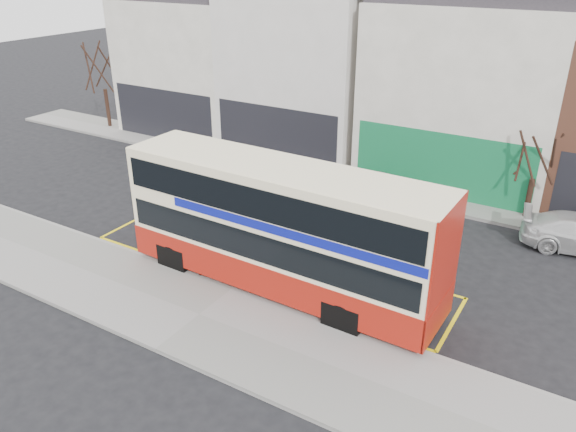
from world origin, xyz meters
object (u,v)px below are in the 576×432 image
Objects in this scene: bus_stop_post at (198,233)px; car_grey at (382,192)px; car_silver at (180,154)px; double_decker_bus at (281,227)px; street_tree_left at (100,54)px; street_tree_right at (540,144)px.

car_grey is (2.98, 9.40, -1.22)m from bus_stop_post.
bus_stop_post is 0.76× the size of car_silver.
bus_stop_post is at bearing -158.63° from double_decker_bus.
car_silver is (-11.22, 7.69, -1.71)m from double_decker_bus.
double_decker_bus is 22.75m from street_tree_left.
street_tree_left is (-19.94, 10.70, 2.40)m from double_decker_bus.
double_decker_bus reaches higher than car_silver.
car_silver is 0.53× the size of street_tree_left.
car_silver is at bearing -19.04° from street_tree_left.
street_tree_left is 1.38× the size of street_tree_right.
car_grey is 0.55× the size of street_tree_left.
bus_stop_post is 0.73× the size of car_grey.
car_grey is 6.84m from street_tree_right.
double_decker_bus is at bearing -28.21° from street_tree_left.
street_tree_right reaches higher than car_grey.
bus_stop_post is 0.56× the size of street_tree_right.
street_tree_left is at bearing 178.88° from street_tree_right.
double_decker_bus is 3.02× the size of car_silver.
car_grey is at bearing -85.76° from car_silver.
bus_stop_post is 9.93m from car_grey.
double_decker_bus is 8.57m from car_grey.
car_grey is (11.46, 0.71, 0.00)m from car_silver.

